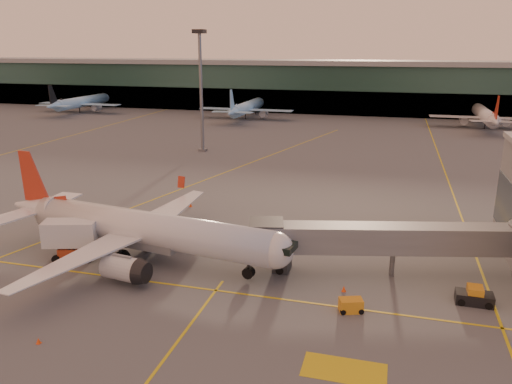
% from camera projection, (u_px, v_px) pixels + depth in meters
% --- Properties ---
extents(ground, '(600.00, 600.00, 0.00)m').
position_uv_depth(ground, '(143.00, 309.00, 44.02)').
color(ground, '#4C4F54').
rests_on(ground, ground).
extents(taxi_markings, '(100.12, 173.00, 0.01)m').
position_uv_depth(taxi_markings, '(226.00, 179.00, 87.03)').
color(taxi_markings, gold).
rests_on(taxi_markings, ground).
extents(terminal, '(400.00, 20.00, 17.60)m').
position_uv_depth(terminal, '(336.00, 87.00, 172.72)').
color(terminal, '#19382D').
rests_on(terminal, ground).
extents(mast_west_near, '(2.40, 2.40, 25.60)m').
position_uv_depth(mast_west_near, '(201.00, 82.00, 105.97)').
color(mast_west_near, slate).
rests_on(mast_west_near, ground).
extents(distant_aircraft_row, '(290.00, 34.00, 13.00)m').
position_uv_depth(distant_aircraft_row, '(259.00, 119.00, 158.52)').
color(distant_aircraft_row, '#96CEFB').
rests_on(distant_aircraft_row, ground).
extents(main_airplane, '(35.49, 32.13, 10.73)m').
position_uv_depth(main_airplane, '(140.00, 229.00, 53.35)').
color(main_airplane, silver).
rests_on(main_airplane, ground).
extents(jet_bridge, '(29.68, 9.99, 5.48)m').
position_uv_depth(jet_bridge, '(408.00, 240.00, 49.52)').
color(jet_bridge, slate).
rests_on(jet_bridge, ground).
extents(catering_truck, '(6.04, 3.94, 4.33)m').
position_uv_depth(catering_truck, '(72.00, 237.00, 53.80)').
color(catering_truck, '#A13417').
rests_on(catering_truck, ground).
extents(gpu_cart, '(2.33, 1.82, 1.19)m').
position_uv_depth(gpu_cart, '(351.00, 306.00, 43.44)').
color(gpu_cart, orange).
rests_on(gpu_cart, ground).
extents(pushback_tug, '(3.24, 1.80, 1.65)m').
position_uv_depth(pushback_tug, '(474.00, 297.00, 44.78)').
color(pushback_tug, black).
rests_on(pushback_tug, ground).
extents(cone_nose, '(0.44, 0.44, 0.56)m').
position_uv_depth(cone_nose, '(344.00, 289.00, 47.12)').
color(cone_nose, '#FF480D').
rests_on(cone_nose, ground).
extents(cone_wing_right, '(0.38, 0.38, 0.48)m').
position_uv_depth(cone_wing_right, '(38.00, 341.00, 38.87)').
color(cone_wing_right, '#FF480D').
rests_on(cone_wing_right, ground).
extents(cone_wing_left, '(0.46, 0.46, 0.59)m').
position_uv_depth(cone_wing_left, '(191.00, 205.00, 71.93)').
color(cone_wing_left, '#FF480D').
rests_on(cone_wing_left, ground).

